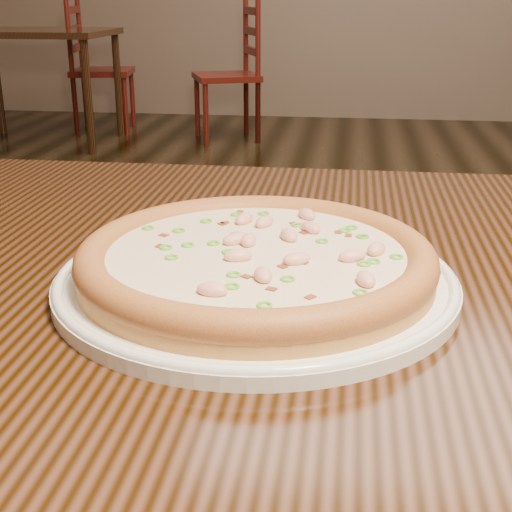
# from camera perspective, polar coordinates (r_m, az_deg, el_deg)

# --- Properties ---
(ground) EXTENTS (9.00, 9.00, 0.00)m
(ground) POSITION_cam_1_polar(r_m,az_deg,el_deg) (1.78, 12.71, -14.08)
(ground) COLOR black
(hero_table) EXTENTS (1.20, 0.80, 0.75)m
(hero_table) POSITION_cam_1_polar(r_m,az_deg,el_deg) (0.71, 10.35, -8.85)
(hero_table) COLOR black
(hero_table) RESTS_ON ground
(plate) EXTENTS (0.35, 0.35, 0.02)m
(plate) POSITION_cam_1_polar(r_m,az_deg,el_deg) (0.62, -0.00, -1.85)
(plate) COLOR white
(plate) RESTS_ON hero_table
(pizza) EXTENTS (0.31, 0.31, 0.03)m
(pizza) POSITION_cam_1_polar(r_m,az_deg,el_deg) (0.61, 0.03, -0.25)
(pizza) COLOR #C5893F
(pizza) RESTS_ON plate
(bg_table_left) EXTENTS (1.00, 0.70, 0.75)m
(bg_table_left) POSITION_cam_1_polar(r_m,az_deg,el_deg) (5.12, -17.27, 15.86)
(bg_table_left) COLOR black
(bg_table_left) RESTS_ON ground
(chair_a) EXTENTS (0.48, 0.48, 0.95)m
(chair_a) POSITION_cam_1_polar(r_m,az_deg,el_deg) (5.50, -12.77, 14.27)
(chair_a) COLOR #531303
(chair_a) RESTS_ON ground
(chair_b) EXTENTS (0.54, 0.54, 0.95)m
(chair_b) POSITION_cam_1_polar(r_m,az_deg,el_deg) (5.07, -1.75, 14.25)
(chair_b) COLOR #531303
(chair_b) RESTS_ON ground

